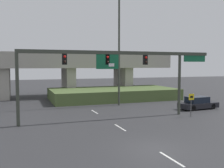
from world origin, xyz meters
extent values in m
plane|color=#2D2D30|center=(0.00, 0.00, 0.00)|extent=(160.00, 160.00, 0.00)
cube|color=silver|center=(0.00, -1.95, 0.00)|extent=(0.14, 2.40, 0.01)
cube|color=silver|center=(0.00, 5.63, 0.00)|extent=(0.14, 2.40, 0.01)
cube|color=silver|center=(0.00, 13.22, 0.00)|extent=(0.14, 2.40, 0.01)
cube|color=silver|center=(0.00, 20.80, 0.00)|extent=(0.14, 2.40, 0.01)
cube|color=silver|center=(0.00, 28.38, 0.00)|extent=(0.14, 2.40, 0.01)
cylinder|color=#383D33|center=(-7.80, 8.93, 3.18)|extent=(0.28, 0.28, 6.37)
cylinder|color=#383D33|center=(7.80, 8.93, 3.18)|extent=(0.28, 0.28, 6.37)
cube|color=#383D33|center=(1.59, 8.93, 6.21)|extent=(18.78, 0.32, 0.32)
cube|color=black|center=(-3.90, 8.93, 5.57)|extent=(0.40, 0.28, 0.95)
sphere|color=red|center=(-3.90, 8.76, 5.79)|extent=(0.22, 0.22, 0.22)
sphere|color=black|center=(-3.90, 8.76, 5.36)|extent=(0.22, 0.22, 0.22)
cube|color=black|center=(0.00, 8.93, 5.57)|extent=(0.40, 0.28, 0.95)
sphere|color=red|center=(0.00, 8.76, 5.79)|extent=(0.22, 0.22, 0.22)
sphere|color=black|center=(0.00, 8.76, 5.36)|extent=(0.22, 0.22, 0.22)
cube|color=black|center=(3.90, 8.93, 5.57)|extent=(0.40, 0.28, 0.95)
sphere|color=red|center=(3.90, 8.76, 5.79)|extent=(0.22, 0.22, 0.22)
sphere|color=black|center=(3.90, 8.76, 5.36)|extent=(0.22, 0.22, 0.22)
cube|color=#115B38|center=(0.00, 8.83, 5.38)|extent=(2.14, 0.08, 1.34)
cube|color=white|center=(0.37, 8.78, 5.07)|extent=(0.53, 0.03, 0.29)
cube|color=#115B38|center=(9.55, 8.87, 5.73)|extent=(2.59, 0.07, 0.64)
cylinder|color=#4C4C4C|center=(8.18, 7.45, 1.16)|extent=(0.08, 0.08, 2.31)
cube|color=yellow|center=(8.18, 7.40, 1.96)|extent=(0.60, 0.03, 0.60)
cube|color=black|center=(8.18, 7.39, 1.96)|extent=(0.33, 0.01, 0.21)
cylinder|color=#383D33|center=(4.21, 16.73, 8.49)|extent=(0.24, 0.24, 16.99)
cube|color=#A39E93|center=(0.00, 28.83, 5.32)|extent=(34.02, 7.17, 1.47)
cube|color=#A39E93|center=(0.00, 25.44, 6.50)|extent=(34.02, 0.40, 0.90)
cube|color=#A39E93|center=(-9.64, 28.83, 2.29)|extent=(1.40, 5.74, 4.58)
cube|color=#A39E93|center=(0.00, 28.83, 2.29)|extent=(1.40, 5.74, 4.58)
cube|color=#A39E93|center=(9.64, 28.83, 2.29)|extent=(1.40, 5.74, 4.58)
cube|color=#4C6033|center=(5.53, 22.50, 0.79)|extent=(18.24, 9.11, 1.57)
cube|color=black|center=(11.74, 10.89, 0.46)|extent=(4.75, 2.12, 0.60)
cube|color=black|center=(11.55, 10.87, 1.11)|extent=(2.52, 1.77, 0.70)
cylinder|color=black|center=(13.11, 11.77, 0.32)|extent=(0.65, 0.27, 0.64)
cylinder|color=black|center=(13.22, 10.22, 0.32)|extent=(0.65, 0.27, 0.64)
cylinder|color=black|center=(10.25, 11.56, 0.32)|extent=(0.65, 0.27, 0.64)
cylinder|color=black|center=(10.36, 10.00, 0.32)|extent=(0.65, 0.27, 0.64)
camera|label=1|loc=(-7.68, -13.87, 5.08)|focal=42.00mm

